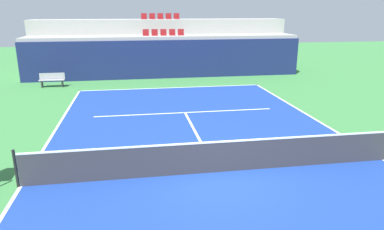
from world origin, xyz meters
TOP-DOWN VIEW (x-y plane):
  - ground_plane at (0.00, 0.00)m, footprint 80.00×80.00m
  - court_surface at (0.00, 0.00)m, footprint 11.00×24.00m
  - baseline_far at (0.00, 11.95)m, footprint 11.00×0.10m
  - sideline_left at (-5.45, 0.00)m, footprint 0.10×24.00m
  - sideline_right at (5.45, 0.00)m, footprint 0.10×24.00m
  - service_line_far at (0.00, 6.40)m, footprint 8.26×0.10m
  - centre_service_line at (0.00, 3.20)m, footprint 0.10×6.40m
  - back_wall at (0.00, 15.29)m, footprint 19.18×0.30m
  - stands_tier_lower at (0.00, 16.64)m, footprint 19.18×2.40m
  - stands_tier_upper at (0.00, 19.04)m, footprint 19.18×2.40m
  - seating_row_lower at (0.00, 16.74)m, footprint 2.96×0.44m
  - seating_row_upper at (0.00, 19.14)m, footprint 2.96×0.44m
  - tennis_net at (0.00, 0.00)m, footprint 11.08×0.08m
  - player_bench at (-7.24, 13.50)m, footprint 1.50×0.40m

SIDE VIEW (x-z plane):
  - ground_plane at x=0.00m, z-range 0.00..0.00m
  - court_surface at x=0.00m, z-range 0.00..0.01m
  - baseline_far at x=0.00m, z-range 0.01..0.01m
  - sideline_left at x=-5.45m, z-range 0.01..0.01m
  - sideline_right at x=5.45m, z-range 0.01..0.01m
  - service_line_far at x=0.00m, z-range 0.01..0.01m
  - centre_service_line at x=0.00m, z-range 0.01..0.01m
  - player_bench at x=-7.24m, z-range 0.08..0.93m
  - tennis_net at x=0.00m, z-range -0.03..1.04m
  - back_wall at x=0.00m, z-range 0.00..2.61m
  - stands_tier_lower at x=0.00m, z-range 0.00..2.83m
  - stands_tier_upper at x=0.00m, z-range 0.00..3.90m
  - seating_row_lower at x=0.00m, z-range 2.73..3.17m
  - seating_row_upper at x=0.00m, z-range 3.80..4.24m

